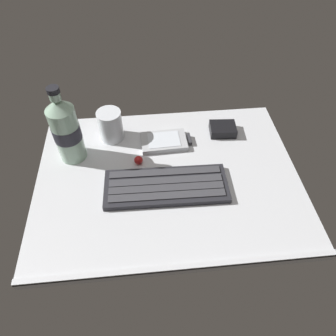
{
  "coord_description": "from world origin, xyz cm",
  "views": [
    {
      "loc": [
        -4.71,
        -48.58,
        58.96
      ],
      "look_at": [
        0.0,
        0.0,
        3.0
      ],
      "focal_mm": 33.34,
      "sensor_mm": 36.0,
      "label": 1
    }
  ],
  "objects_px": {
    "handheld_device": "(166,141)",
    "trackball_mouse": "(138,160)",
    "juice_cup": "(111,126)",
    "charger_block": "(223,129)",
    "water_bottle": "(66,130)",
    "keyboard": "(166,186)"
  },
  "relations": [
    {
      "from": "juice_cup",
      "to": "keyboard",
      "type": "bearing_deg",
      "value": -55.58
    },
    {
      "from": "water_bottle",
      "to": "trackball_mouse",
      "type": "height_order",
      "value": "water_bottle"
    },
    {
      "from": "handheld_device",
      "to": "juice_cup",
      "type": "bearing_deg",
      "value": 165.38
    },
    {
      "from": "keyboard",
      "to": "charger_block",
      "type": "height_order",
      "value": "charger_block"
    },
    {
      "from": "keyboard",
      "to": "water_bottle",
      "type": "relative_size",
      "value": 1.41
    },
    {
      "from": "handheld_device",
      "to": "trackball_mouse",
      "type": "relative_size",
      "value": 5.92
    },
    {
      "from": "keyboard",
      "to": "water_bottle",
      "type": "distance_m",
      "value": 0.27
    },
    {
      "from": "handheld_device",
      "to": "charger_block",
      "type": "distance_m",
      "value": 0.16
    },
    {
      "from": "keyboard",
      "to": "trackball_mouse",
      "type": "bearing_deg",
      "value": 125.43
    },
    {
      "from": "juice_cup",
      "to": "charger_block",
      "type": "distance_m",
      "value": 0.31
    },
    {
      "from": "handheld_device",
      "to": "charger_block",
      "type": "xyz_separation_m",
      "value": [
        0.16,
        0.03,
        0.0
      ]
    },
    {
      "from": "keyboard",
      "to": "trackball_mouse",
      "type": "height_order",
      "value": "trackball_mouse"
    },
    {
      "from": "water_bottle",
      "to": "charger_block",
      "type": "distance_m",
      "value": 0.41
    },
    {
      "from": "juice_cup",
      "to": "trackball_mouse",
      "type": "xyz_separation_m",
      "value": [
        0.07,
        -0.1,
        -0.03
      ]
    },
    {
      "from": "charger_block",
      "to": "handheld_device",
      "type": "bearing_deg",
      "value": -170.14
    },
    {
      "from": "juice_cup",
      "to": "charger_block",
      "type": "xyz_separation_m",
      "value": [
        0.3,
        -0.01,
        -0.03
      ]
    },
    {
      "from": "handheld_device",
      "to": "water_bottle",
      "type": "height_order",
      "value": "water_bottle"
    },
    {
      "from": "handheld_device",
      "to": "juice_cup",
      "type": "relative_size",
      "value": 1.53
    },
    {
      "from": "keyboard",
      "to": "juice_cup",
      "type": "bearing_deg",
      "value": 124.42
    },
    {
      "from": "water_bottle",
      "to": "handheld_device",
      "type": "bearing_deg",
      "value": 5.46
    },
    {
      "from": "juice_cup",
      "to": "water_bottle",
      "type": "xyz_separation_m",
      "value": [
        -0.1,
        -0.06,
        0.05
      ]
    },
    {
      "from": "keyboard",
      "to": "juice_cup",
      "type": "xyz_separation_m",
      "value": [
        -0.13,
        0.19,
        0.03
      ]
    }
  ]
}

